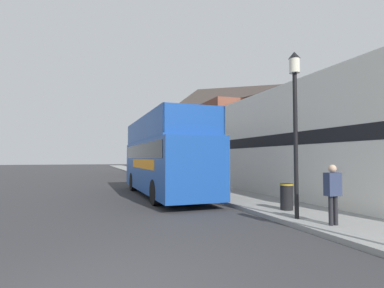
% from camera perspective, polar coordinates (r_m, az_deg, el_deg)
% --- Properties ---
extents(ground_plane, '(144.00, 144.00, 0.00)m').
position_cam_1_polar(ground_plane, '(25.54, -18.88, -6.95)').
color(ground_plane, '#333335').
extents(sidewalk, '(2.91, 108.00, 0.14)m').
position_cam_1_polar(sidewalk, '(23.61, -2.33, -7.28)').
color(sidewalk, gray).
rests_on(sidewalk, ground_plane).
extents(pub_white_frontage, '(6.01, 13.89, 5.34)m').
position_cam_1_polar(pub_white_frontage, '(15.95, 26.25, 0.12)').
color(pub_white_frontage, silver).
rests_on(pub_white_frontage, ground_plane).
extents(brick_terrace_rear, '(6.00, 23.62, 9.47)m').
position_cam_1_polar(brick_terrace_rear, '(32.50, 1.09, 2.21)').
color(brick_terrace_rear, brown).
rests_on(brick_terrace_rear, ground_plane).
extents(tour_bus, '(2.62, 9.89, 4.01)m').
position_cam_1_polar(tour_bus, '(15.73, -5.38, -3.21)').
color(tour_bus, '#19479E').
rests_on(tour_bus, ground_plane).
extents(parked_car_ahead_of_bus, '(1.92, 4.24, 1.59)m').
position_cam_1_polar(parked_car_ahead_of_bus, '(23.22, -8.60, -5.69)').
color(parked_car_ahead_of_bus, '#9E9EA3').
rests_on(parked_car_ahead_of_bus, ground_plane).
extents(pedestrian_nearest, '(0.43, 0.24, 1.64)m').
position_cam_1_polar(pedestrian_nearest, '(9.10, 25.23, -7.69)').
color(pedestrian_nearest, '#232328').
rests_on(pedestrian_nearest, sidewalk).
extents(lamp_post_nearest, '(0.35, 0.35, 5.13)m').
position_cam_1_polar(lamp_post_nearest, '(9.82, 19.04, 7.28)').
color(lamp_post_nearest, black).
rests_on(lamp_post_nearest, sidewalk).
extents(lamp_post_second, '(0.35, 0.35, 4.99)m').
position_cam_1_polar(lamp_post_second, '(18.17, 0.28, 2.35)').
color(lamp_post_second, black).
rests_on(lamp_post_second, sidewalk).
extents(litter_bin, '(0.48, 0.48, 0.93)m').
position_cam_1_polar(litter_bin, '(11.21, 17.57, -9.38)').
color(litter_bin, black).
rests_on(litter_bin, sidewalk).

